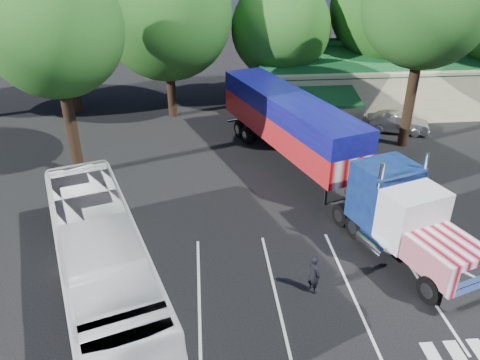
{
  "coord_description": "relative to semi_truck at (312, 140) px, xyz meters",
  "views": [
    {
      "loc": [
        -2.89,
        -20.97,
        13.41
      ],
      "look_at": [
        -0.89,
        0.48,
        2.0
      ],
      "focal_mm": 35.0,
      "sensor_mm": 36.0,
      "label": 1
    }
  ],
  "objects": [
    {
      "name": "ground",
      "position": [
        -3.69,
        -3.93,
        -2.65
      ],
      "size": [
        120.0,
        120.0,
        0.0
      ],
      "primitive_type": "plane",
      "color": "black",
      "rests_on": "ground"
    },
    {
      "name": "event_hall",
      "position": [
        10.05,
        13.88,
        -0.44
      ],
      "size": [
        24.2,
        14.12,
        5.55
      ],
      "color": "beige",
      "rests_on": "ground"
    },
    {
      "name": "tree_row_b",
      "position": [
        -16.69,
        13.87,
        4.48
      ],
      "size": [
        8.4,
        8.4,
        11.35
      ],
      "color": "black",
      "rests_on": "ground"
    },
    {
      "name": "tree_row_c",
      "position": [
        -8.69,
        12.27,
        5.39
      ],
      "size": [
        10.0,
        10.0,
        13.05
      ],
      "color": "black",
      "rests_on": "ground"
    },
    {
      "name": "tree_row_d",
      "position": [
        0.31,
        13.57,
        3.93
      ],
      "size": [
        8.0,
        8.0,
        10.6
      ],
      "color": "black",
      "rests_on": "ground"
    },
    {
      "name": "tree_row_e",
      "position": [
        9.31,
        14.07,
        5.43
      ],
      "size": [
        9.6,
        9.6,
        12.9
      ],
      "color": "black",
      "rests_on": "ground"
    },
    {
      "name": "tree_near_left",
      "position": [
        -14.19,
        2.07,
        6.16
      ],
      "size": [
        7.6,
        7.6,
        12.65
      ],
      "color": "black",
      "rests_on": "ground"
    },
    {
      "name": "tree_near_right",
      "position": [
        7.81,
        4.57,
        6.81
      ],
      "size": [
        8.0,
        8.0,
        13.5
      ],
      "color": "black",
      "rests_on": "ground"
    },
    {
      "name": "semi_truck",
      "position": [
        0.0,
        0.0,
        0.0
      ],
      "size": [
        9.69,
        22.08,
        4.69
      ],
      "rotation": [
        0.0,
        0.0,
        0.32
      ],
      "color": "black",
      "rests_on": "ground"
    },
    {
      "name": "woman",
      "position": [
        -2.09,
        -9.93,
        -1.77
      ],
      "size": [
        0.66,
        0.77,
        1.77
      ],
      "primitive_type": "imported",
      "rotation": [
        0.0,
        0.0,
        2.03
      ],
      "color": "black",
      "rests_on": "ground"
    },
    {
      "name": "bicycle",
      "position": [
        1.81,
        -2.93,
        -2.2
      ],
      "size": [
        1.1,
        1.81,
        0.9
      ],
      "primitive_type": "imported",
      "rotation": [
        0.0,
        0.0,
        0.32
      ],
      "color": "black",
      "rests_on": "ground"
    },
    {
      "name": "tour_bus",
      "position": [
        -10.69,
        -9.5,
        -0.82
      ],
      "size": [
        7.1,
        13.46,
        3.67
      ],
      "primitive_type": "imported",
      "rotation": [
        0.0,
        0.0,
        0.32
      ],
      "color": "silver",
      "rests_on": "ground"
    },
    {
      "name": "silver_sedan",
      "position": [
        8.31,
        6.96,
        -1.9
      ],
      "size": [
        4.81,
        3.04,
        1.5
      ],
      "primitive_type": "imported",
      "rotation": [
        0.0,
        0.0,
        1.22
      ],
      "color": "#95999C",
      "rests_on": "ground"
    }
  ]
}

